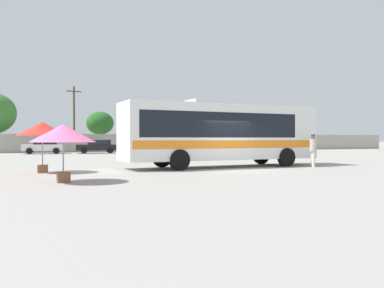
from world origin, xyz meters
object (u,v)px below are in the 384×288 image
attendant_by_bus_door (313,148)px  utility_pole_near (74,117)px  vendor_umbrella_secondary_pink (63,134)px  parked_car_leftmost_white (44,146)px  coach_bus_white_orange (220,132)px  parked_car_second_black (98,146)px  vendor_umbrella_near_gate_red (42,130)px  roadside_tree_midleft (100,123)px

attendant_by_bus_door → utility_pole_near: utility_pole_near is taller
attendant_by_bus_door → vendor_umbrella_secondary_pink: 13.72m
attendant_by_bus_door → utility_pole_near: (-10.13, 32.88, 3.16)m
vendor_umbrella_secondary_pink → utility_pole_near: 36.27m
utility_pole_near → parked_car_leftmost_white: bearing=-116.3°
coach_bus_white_orange → parked_car_second_black: (-3.49, 23.33, -1.18)m
vendor_umbrella_near_gate_red → roadside_tree_midleft: bearing=77.8°
vendor_umbrella_secondary_pink → utility_pole_near: size_ratio=0.29×
parked_car_leftmost_white → parked_car_second_black: bearing=-5.3°
utility_pole_near → parked_car_second_black: bearing=-77.0°
coach_bus_white_orange → vendor_umbrella_near_gate_red: 9.16m
vendor_umbrella_secondary_pink → parked_car_second_black: vendor_umbrella_secondary_pink is taller
roadside_tree_midleft → vendor_umbrella_secondary_pink: bearing=-99.8°
roadside_tree_midleft → coach_bus_white_orange: bearing=-87.1°
parked_car_leftmost_white → utility_pole_near: size_ratio=0.52×
attendant_by_bus_door → vendor_umbrella_near_gate_red: bearing=174.2°
coach_bus_white_orange → roadside_tree_midleft: roadside_tree_midleft is taller
coach_bus_white_orange → attendant_by_bus_door: 5.25m
attendant_by_bus_door → roadside_tree_midleft: size_ratio=0.35×
vendor_umbrella_near_gate_red → parked_car_second_black: (5.66, 23.69, -1.22)m
parked_car_leftmost_white → parked_car_second_black: parked_car_leftmost_white is taller
utility_pole_near → roadside_tree_midleft: utility_pole_near is taller
attendant_by_bus_door → parked_car_leftmost_white: attendant_by_bus_door is taller
vendor_umbrella_secondary_pink → vendor_umbrella_near_gate_red: bearing=98.3°
coach_bus_white_orange → utility_pole_near: size_ratio=1.42×
vendor_umbrella_secondary_pink → utility_pole_near: bearing=84.9°
utility_pole_near → vendor_umbrella_near_gate_red: bearing=-97.0°
attendant_by_bus_door → parked_car_second_black: 26.46m
vendor_umbrella_near_gate_red → utility_pole_near: size_ratio=0.29×
coach_bus_white_orange → vendor_umbrella_secondary_pink: bearing=-149.8°
parked_car_second_black → coach_bus_white_orange: bearing=-81.5°
coach_bus_white_orange → attendant_by_bus_door: size_ratio=6.31×
utility_pole_near → roadside_tree_midleft: 4.62m
roadside_tree_midleft → vendor_umbrella_near_gate_red: bearing=-102.2°
parked_car_leftmost_white → vendor_umbrella_secondary_pink: bearing=-89.2°
coach_bus_white_orange → utility_pole_near: 31.63m
coach_bus_white_orange → vendor_umbrella_secondary_pink: size_ratio=4.88×
coach_bus_white_orange → utility_pole_near: bearing=99.6°
vendor_umbrella_near_gate_red → utility_pole_near: bearing=83.0°
vendor_umbrella_secondary_pink → roadside_tree_midleft: 39.58m
attendant_by_bus_door → utility_pole_near: 34.55m
attendant_by_bus_door → vendor_umbrella_secondary_pink: vendor_umbrella_secondary_pink is taller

